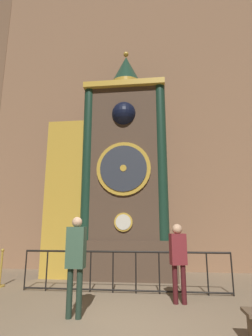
% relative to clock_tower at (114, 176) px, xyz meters
% --- Properties ---
extents(ground_plane, '(28.00, 28.00, 0.00)m').
position_rel_clock_tower_xyz_m(ground_plane, '(0.80, -4.44, -3.33)').
color(ground_plane, '#847056').
extents(cathedral_back_wall, '(24.00, 0.32, 14.94)m').
position_rel_clock_tower_xyz_m(cathedral_back_wall, '(0.71, 1.38, 4.13)').
color(cathedral_back_wall, '#936B4C').
rests_on(cathedral_back_wall, ground_plane).
extents(clock_tower, '(4.31, 1.85, 8.22)m').
position_rel_clock_tower_xyz_m(clock_tower, '(0.00, 0.00, 0.00)').
color(clock_tower, brown).
rests_on(clock_tower, ground_plane).
extents(railing_fence, '(5.25, 0.05, 1.00)m').
position_rel_clock_tower_xyz_m(railing_fence, '(0.61, -1.97, -2.78)').
color(railing_fence, black).
rests_on(railing_fence, ground_plane).
extents(visitor_near, '(0.35, 0.23, 1.79)m').
position_rel_clock_tower_xyz_m(visitor_near, '(-0.08, -3.88, -2.26)').
color(visitor_near, '#213427').
rests_on(visitor_near, ground_plane).
extents(visitor_far, '(0.38, 0.30, 1.66)m').
position_rel_clock_tower_xyz_m(visitor_far, '(1.90, -2.77, -2.32)').
color(visitor_far, '#461518').
rests_on(visitor_far, ground_plane).
extents(stanchion_post, '(0.28, 0.28, 1.00)m').
position_rel_clock_tower_xyz_m(stanchion_post, '(-2.85, -1.67, -3.01)').
color(stanchion_post, '#B28E33').
rests_on(stanchion_post, ground_plane).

